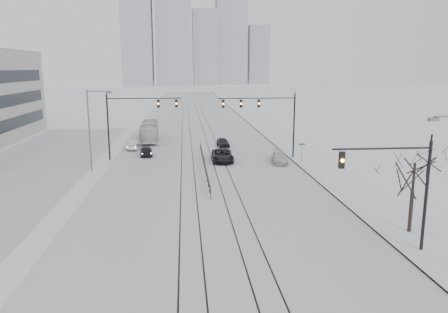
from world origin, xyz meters
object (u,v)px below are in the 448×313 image
(bare_tree, at_px, (414,170))
(sedan_nb_front, at_px, (222,156))
(sedan_sb_outer, at_px, (134,144))
(sedan_nb_right, at_px, (280,158))
(sedan_sb_inner, at_px, (146,151))
(sedan_nb_far, at_px, (223,142))
(box_truck, at_px, (149,132))
(traffic_mast_near, at_px, (402,182))

(bare_tree, xyz_separation_m, sedan_nb_front, (-10.81, 24.73, -3.74))
(sedan_sb_outer, bearing_deg, sedan_nb_front, 146.19)
(sedan_nb_right, bearing_deg, sedan_sb_inner, 167.66)
(sedan_sb_inner, height_order, sedan_nb_far, sedan_sb_inner)
(sedan_sb_inner, relative_size, box_truck, 0.35)
(traffic_mast_near, distance_m, bare_tree, 3.85)
(sedan_nb_right, height_order, box_truck, box_truck)
(sedan_sb_inner, bearing_deg, sedan_nb_front, 148.86)
(sedan_sb_outer, distance_m, sedan_nb_far, 12.68)
(sedan_nb_far, bearing_deg, sedan_nb_front, -101.59)
(traffic_mast_near, relative_size, sedan_sb_outer, 1.60)
(sedan_sb_inner, height_order, sedan_nb_right, sedan_sb_inner)
(bare_tree, distance_m, sedan_sb_outer, 40.95)
(sedan_nb_right, distance_m, box_truck, 24.36)
(box_truck, bearing_deg, bare_tree, 114.82)
(traffic_mast_near, distance_m, sedan_nb_right, 26.66)
(sedan_nb_right, bearing_deg, sedan_sb_outer, 157.05)
(sedan_sb_outer, bearing_deg, bare_tree, 128.21)
(sedan_sb_inner, relative_size, sedan_sb_outer, 0.87)
(sedan_sb_outer, bearing_deg, sedan_nb_far, -170.85)
(sedan_sb_inner, bearing_deg, traffic_mast_near, 112.75)
(bare_tree, distance_m, sedan_nb_right, 23.97)
(sedan_nb_front, distance_m, sedan_nb_far, 10.32)
(traffic_mast_near, height_order, sedan_sb_outer, traffic_mast_near)
(traffic_mast_near, relative_size, sedan_sb_inner, 1.84)
(sedan_sb_outer, xyz_separation_m, sedan_nb_front, (11.66, -9.31, 0.03))
(bare_tree, height_order, box_truck, bare_tree)
(traffic_mast_near, bearing_deg, sedan_nb_far, 101.04)
(bare_tree, relative_size, box_truck, 0.57)
(bare_tree, relative_size, sedan_nb_far, 1.66)
(sedan_nb_far, distance_m, box_truck, 12.54)
(sedan_sb_inner, xyz_separation_m, sedan_nb_far, (10.55, 5.88, -0.02))
(bare_tree, xyz_separation_m, sedan_sb_inner, (-20.37, 29.12, -3.84))
(sedan_nb_front, bearing_deg, sedan_nb_far, 85.52)
(traffic_mast_near, relative_size, box_truck, 0.65)
(sedan_sb_outer, relative_size, sedan_nb_far, 1.19)
(traffic_mast_near, height_order, bare_tree, traffic_mast_near)
(sedan_sb_inner, xyz_separation_m, sedan_nb_right, (16.34, -5.81, -0.01))
(sedan_sb_inner, bearing_deg, bare_tree, 118.51)
(sedan_sb_inner, distance_m, sedan_nb_front, 10.53)
(sedan_nb_front, bearing_deg, traffic_mast_near, -72.17)
(box_truck, bearing_deg, sedan_sb_outer, 74.55)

